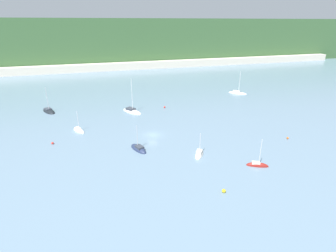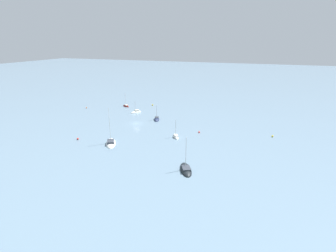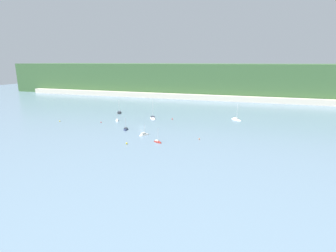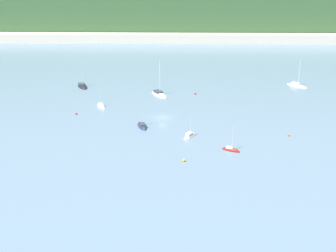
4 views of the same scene
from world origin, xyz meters
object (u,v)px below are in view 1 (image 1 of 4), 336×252
Objects in this scene: mooring_buoy_1 at (224,191)px; sailboat_4 at (199,154)px; sailboat_1 at (132,112)px; sailboat_2 at (139,149)px; mooring_buoy_0 at (53,143)px; sailboat_6 at (237,93)px; sailboat_3 at (257,166)px; mooring_buoy_3 at (288,138)px; mooring_buoy_4 at (165,107)px; sailboat_0 at (49,111)px; sailboat_5 at (79,131)px.

sailboat_4 is at bearing 83.46° from mooring_buoy_1.
sailboat_1 is 52.14m from mooring_buoy_1.
sailboat_2 is 24.87m from mooring_buoy_1.
sailboat_6 is at bearing 23.17° from mooring_buoy_0.
sailboat_3 is at bearing -74.26° from sailboat_6.
sailboat_3 is at bearing -7.16° from sailboat_1.
sailboat_1 is 17.77× the size of mooring_buoy_1.
sailboat_3 reaches higher than mooring_buoy_3.
sailboat_3 reaches higher than sailboat_2.
mooring_buoy_4 is at bearing -120.58° from sailboat_6.
sailboat_3 is 10.22× the size of mooring_buoy_1.
sailboat_0 is at bearing 168.60° from mooring_buoy_4.
sailboat_2 is 14.99m from sailboat_4.
sailboat_6 reaches higher than mooring_buoy_4.
mooring_buoy_1 is (32.06, -31.72, 0.05)m from mooring_buoy_0.
sailboat_5 is 32.91m from mooring_buoy_4.
sailboat_5 is 12.91× the size of mooring_buoy_3.
sailboat_5 is (-27.33, 23.82, -0.03)m from sailboat_4.
mooring_buoy_1 reaches higher than mooring_buoy_4.
sailboat_1 reaches higher than sailboat_2.
sailboat_2 reaches higher than mooring_buoy_0.
mooring_buoy_0 is 0.91× the size of mooring_buoy_4.
mooring_buoy_4 is (-23.74, 36.25, 0.06)m from mooring_buoy_3.
mooring_buoy_1 is (25.61, -38.81, 0.28)m from sailboat_5.
mooring_buoy_3 is (63.81, -44.33, 0.20)m from sailboat_0.
sailboat_2 reaches higher than sailboat_4.
sailboat_4 is 8.87× the size of mooring_buoy_1.
sailboat_1 is 12.26m from mooring_buoy_4.
sailboat_5 is (-17.74, -12.73, -0.04)m from sailboat_1.
sailboat_2 is 10.90× the size of mooring_buoy_4.
mooring_buoy_0 is (-43.75, 25.34, 0.22)m from sailboat_3.
mooring_buoy_1 is at bearing -152.76° from sailboat_4.
mooring_buoy_1 reaches higher than mooring_buoy_3.
sailboat_1 is at bearing 46.64° from sailboat_0.
mooring_buoy_1 is at bearing 5.02° from sailboat_0.
sailboat_4 is at bearing -15.89° from sailboat_1.
mooring_buoy_0 is at bearing 45.03° from sailboat_2.
mooring_buoy_1 is (-11.70, -6.38, 0.27)m from sailboat_3.
mooring_buoy_3 is at bearing -53.65° from sailboat_4.
sailboat_5 is at bearing -155.58° from mooring_buoy_4.
sailboat_3 is 1.15× the size of sailboat_4.
mooring_buoy_1 is 32.42m from mooring_buoy_3.
sailboat_6 is 15.47× the size of mooring_buoy_4.
sailboat_4 is at bearing -94.03° from mooring_buoy_4.
sailboat_1 is at bearing 48.49° from sailboat_4.
mooring_buoy_4 is (4.35, 52.42, -0.02)m from mooring_buoy_1.
sailboat_5 is at bearing -116.77° from sailboat_6.
sailboat_0 reaches higher than sailboat_3.
mooring_buoy_0 is at bearing 176.77° from sailboat_3.
sailboat_0 is at bearing 73.22° from sailboat_4.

